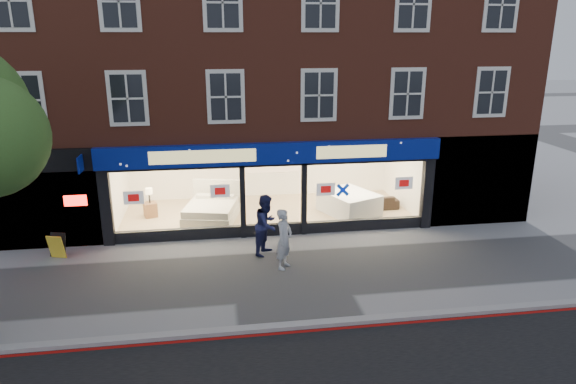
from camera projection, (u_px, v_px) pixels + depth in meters
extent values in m
plane|color=gray|center=(287.00, 273.00, 14.98)|extent=(120.00, 120.00, 0.00)
cube|color=#8C0A07|center=(306.00, 331.00, 12.04)|extent=(60.00, 0.10, 0.01)
cube|color=gray|center=(304.00, 325.00, 12.22)|extent=(60.00, 0.25, 0.12)
cube|color=tan|center=(267.00, 213.00, 19.92)|extent=(11.00, 4.50, 0.10)
cube|color=brown|center=(260.00, 35.00, 19.64)|extent=(19.00, 8.00, 6.70)
cube|color=navy|center=(274.00, 153.00, 16.83)|extent=(11.40, 0.28, 0.70)
cube|color=black|center=(274.00, 229.00, 17.83)|extent=(11.00, 0.18, 0.40)
cube|color=black|center=(106.00, 207.00, 16.70)|extent=(0.35, 0.30, 2.60)
cube|color=black|center=(427.00, 192.00, 18.26)|extent=(0.35, 0.30, 2.60)
cube|color=white|center=(176.00, 200.00, 16.92)|extent=(4.20, 0.02, 2.10)
cube|color=white|center=(366.00, 192.00, 17.85)|extent=(4.20, 0.02, 2.10)
cube|color=white|center=(273.00, 202.00, 17.71)|extent=(1.80, 0.02, 2.10)
cube|color=silver|center=(261.00, 168.00, 21.68)|extent=(11.00, 0.20, 2.60)
cube|color=#FFEAC6|center=(266.00, 149.00, 19.18)|extent=(11.00, 4.50, 0.12)
cube|color=black|center=(39.00, 198.00, 16.53)|extent=(3.80, 0.60, 3.30)
cube|color=#FF140C|center=(75.00, 201.00, 16.39)|extent=(0.70, 0.04, 0.35)
cube|color=black|center=(478.00, 180.00, 18.58)|extent=(4.00, 0.40, 3.30)
cube|color=beige|center=(211.00, 215.00, 18.97)|extent=(2.21, 2.44, 0.36)
cube|color=beige|center=(211.00, 207.00, 18.88)|extent=(2.13, 2.35, 0.26)
cube|color=beige|center=(217.00, 195.00, 19.89)|extent=(1.84, 0.56, 1.25)
cube|color=beige|center=(205.00, 196.00, 19.57)|extent=(0.73, 0.48, 0.13)
cube|color=beige|center=(225.00, 196.00, 19.50)|extent=(0.73, 0.48, 0.13)
cube|color=brown|center=(150.00, 210.00, 19.29)|extent=(0.57, 0.57, 0.55)
cube|color=silver|center=(349.00, 209.00, 19.74)|extent=(2.34, 2.56, 0.27)
cube|color=silver|center=(349.00, 203.00, 19.66)|extent=(2.34, 2.56, 0.27)
cube|color=silver|center=(349.00, 196.00, 19.58)|extent=(2.34, 2.56, 0.27)
imported|color=black|center=(375.00, 202.00, 20.21)|extent=(1.82, 0.75, 0.52)
cube|color=yellow|center=(57.00, 246.00, 15.93)|extent=(0.59, 0.47, 0.78)
imported|color=#B1B3B9|center=(284.00, 239.00, 15.11)|extent=(0.74, 0.80, 1.83)
imported|color=#191D47|center=(267.00, 225.00, 16.09)|extent=(1.12, 1.19, 1.95)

